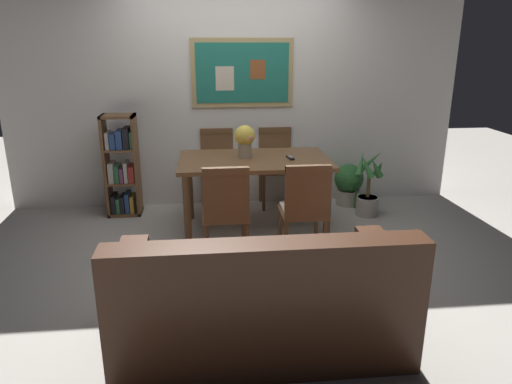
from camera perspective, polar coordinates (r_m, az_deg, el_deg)
The scene contains 13 objects.
ground_plane at distance 4.43m, azimuth -1.10°, elevation -7.16°, with size 12.00×12.00×0.00m, color #B7B2A8.
wall_back_with_painting at distance 5.52m, azimuth -2.51°, elevation 11.90°, with size 5.20×0.14×2.60m.
dining_table at distance 4.73m, azimuth -0.21°, elevation 2.95°, with size 1.50×0.93×0.76m.
dining_chair_near_left at distance 3.97m, azimuth -3.67°, elevation -1.86°, with size 0.40×0.41×0.91m.
dining_chair_far_left at distance 5.50m, azimuth -4.71°, elevation 3.69°, with size 0.40×0.41×0.91m.
dining_chair_near_right at distance 4.05m, azimuth 5.93°, elevation -1.53°, with size 0.40×0.41×0.91m.
dining_chair_far_right at distance 5.55m, azimuth 2.41°, elevation 3.88°, with size 0.40×0.41×0.91m.
leather_couch at distance 3.01m, azimuth 0.68°, elevation -13.43°, with size 1.80×0.84×0.84m.
bookshelf at distance 5.41m, azimuth -15.90°, elevation 2.86°, with size 0.36×0.28×1.12m.
potted_ivy at distance 5.69m, azimuth 11.16°, elevation 1.05°, with size 0.34×0.34×0.51m.
potted_palm at distance 5.38m, azimuth 13.45°, elevation 0.30°, with size 0.38×0.38×0.73m.
flower_vase at distance 4.72m, azimuth -1.36°, elevation 6.43°, with size 0.21×0.21×0.32m.
tv_remote at distance 4.71m, azimuth 4.17°, elevation 4.19°, with size 0.06×0.16×0.02m.
Camera 1 is at (-0.33, -4.01, 1.87)m, focal length 33.01 mm.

